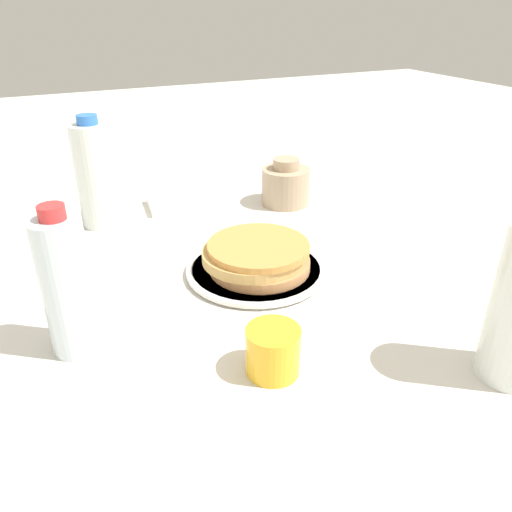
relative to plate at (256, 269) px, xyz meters
name	(u,v)px	position (x,y,z in m)	size (l,w,h in m)	color
ground_plane	(269,274)	(-0.02, 0.01, -0.01)	(4.00, 4.00, 0.00)	silver
plate	(256,269)	(0.00, 0.00, 0.00)	(0.24, 0.24, 0.01)	white
pancake_stack	(257,256)	(0.00, 0.01, 0.03)	(0.18, 0.18, 0.05)	tan
juice_glass	(273,351)	(0.09, 0.24, 0.02)	(0.07, 0.07, 0.06)	yellow
cream_jug	(286,185)	(-0.20, -0.26, 0.04)	(0.11, 0.11, 0.11)	tan
water_bottle_near	(96,175)	(0.20, -0.33, 0.10)	(0.08, 0.08, 0.22)	silver
water_bottle_far	(67,286)	(0.30, 0.08, 0.09)	(0.06, 0.06, 0.21)	silver
napkin	(177,203)	(0.03, -0.35, 0.00)	(0.14, 0.11, 0.02)	white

